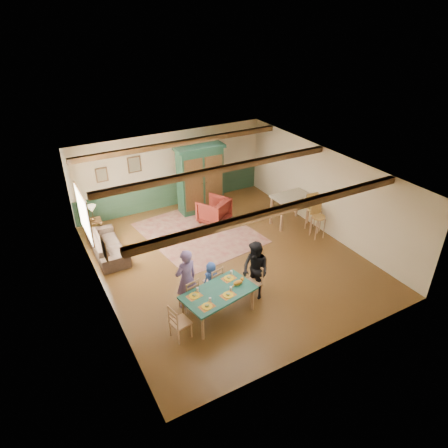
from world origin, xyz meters
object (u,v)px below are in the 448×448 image
dining_chair_far_right (213,281)px  person_man (186,279)px  cat (238,282)px  end_table (95,228)px  person_woman (255,270)px  table_lamp (92,213)px  counter_table (290,210)px  armchair (214,211)px  sofa (107,245)px  dining_chair_far_left (189,293)px  dining_chair_end_right (252,282)px  bar_stool_left (318,221)px  dining_table (219,304)px  dining_chair_end_left (180,321)px  bar_stool_right (314,213)px  person_child (211,279)px  armoire (200,179)px

dining_chair_far_right → person_man: bearing=-5.7°
cat → end_table: size_ratio=0.61×
person_woman → end_table: size_ratio=2.78×
dining_chair_far_right → person_woman: 1.09m
table_lamp → counter_table: table_lamp is taller
armchair → sofa: armchair is taller
dining_chair_far_left → dining_chair_end_right: size_ratio=1.00×
person_woman → table_lamp: size_ratio=3.03×
bar_stool_left → dining_chair_end_right: bearing=-151.4°
dining_table → dining_chair_far_left: size_ratio=1.89×
table_lamp → bar_stool_left: (6.08, -3.45, -0.24)m
dining_chair_end_left → end_table: dining_chair_end_left is taller
dining_chair_end_left → bar_stool_right: 6.09m
dining_chair_end_left → dining_chair_end_right: size_ratio=1.00×
dining_chair_far_right → cat: (0.28, -0.73, 0.34)m
dining_chair_end_right → person_man: 1.67m
dining_chair_far_left → counter_table: (4.68, 2.21, 0.08)m
dining_chair_end_right → person_child: bearing=-136.8°
cat → armoire: 5.38m
dining_chair_far_right → bar_stool_left: (4.18, 0.96, 0.13)m
sofa → dining_table: bearing=-157.3°
dining_chair_far_right → person_child: size_ratio=0.95×
dining_chair_end_right → person_child: person_child is taller
person_man → dining_chair_end_right: bearing=152.7°
cat → dining_chair_far_left: bearing=139.2°
person_woman → table_lamp: (-2.81, 4.92, 0.04)m
dining_chair_end_right → counter_table: bearing=119.0°
table_lamp → bar_stool_right: 6.96m
dining_chair_far_right → counter_table: (3.94, 2.07, 0.08)m
dining_chair_far_left → cat: dining_chair_far_left is taller
bar_stool_right → end_table: bearing=161.4°
dining_chair_far_left → person_child: 0.75m
end_table → table_lamp: size_ratio=1.09×
sofa → counter_table: bearing=-100.3°
dining_chair_end_left → person_man: size_ratio=0.55×
person_child → armoire: 4.77m
dining_chair_far_right → armchair: 3.85m
armchair → table_lamp: 3.86m
end_table → person_man: bearing=-75.6°
dining_chair_end_right → person_child: 1.02m
armchair → bar_stool_left: 3.41m
dining_chair_far_left → dining_chair_end_left: 0.97m
person_child → bar_stool_left: bearing=-178.9°
person_man → sofa: person_man is taller
counter_table → person_woman: bearing=-139.6°
dining_table → person_woman: 1.24m
dining_chair_far_right → bar_stool_left: 4.29m
sofa → bar_stool_left: size_ratio=1.80×
armoire → dining_chair_far_left: bearing=-118.0°
person_man → person_child: 0.82m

